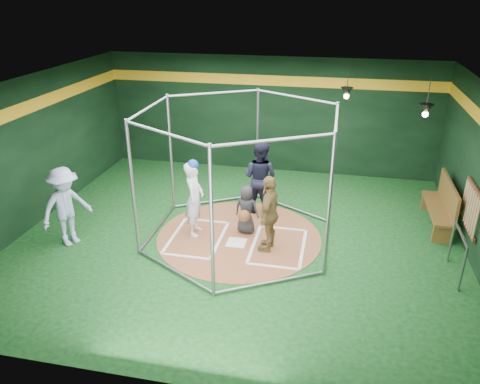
% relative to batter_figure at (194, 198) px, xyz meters
% --- Properties ---
extents(room_shell, '(10.10, 9.10, 3.53)m').
position_rel_batter_figure_xyz_m(room_shell, '(1.04, 0.05, 0.83)').
color(room_shell, '#0C3711').
rests_on(room_shell, ground).
extents(clay_disc, '(3.80, 3.80, 0.01)m').
position_rel_batter_figure_xyz_m(clay_disc, '(1.04, 0.04, -0.92)').
color(clay_disc, brown).
rests_on(clay_disc, ground).
extents(home_plate, '(0.43, 0.43, 0.01)m').
position_rel_batter_figure_xyz_m(home_plate, '(1.04, -0.26, -0.91)').
color(home_plate, white).
rests_on(home_plate, clay_disc).
extents(batter_box_left, '(1.17, 1.77, 0.01)m').
position_rel_batter_figure_xyz_m(batter_box_left, '(0.09, -0.21, -0.91)').
color(batter_box_left, white).
rests_on(batter_box_left, clay_disc).
extents(batter_box_right, '(1.17, 1.77, 0.01)m').
position_rel_batter_figure_xyz_m(batter_box_right, '(1.99, -0.21, -0.91)').
color(batter_box_right, white).
rests_on(batter_box_right, clay_disc).
extents(batting_cage, '(4.05, 4.67, 3.00)m').
position_rel_batter_figure_xyz_m(batting_cage, '(1.04, 0.04, 0.58)').
color(batting_cage, gray).
rests_on(batting_cage, ground).
extents(bat_rack, '(0.07, 1.25, 0.98)m').
position_rel_batter_figure_xyz_m(bat_rack, '(5.96, 0.44, 0.13)').
color(bat_rack, brown).
rests_on(bat_rack, room_shell).
extents(pendant_lamp_near, '(0.34, 0.34, 0.90)m').
position_rel_batter_figure_xyz_m(pendant_lamp_near, '(3.24, 3.64, 1.82)').
color(pendant_lamp_near, black).
rests_on(pendant_lamp_near, room_shell).
extents(pendant_lamp_far, '(0.34, 0.34, 0.90)m').
position_rel_batter_figure_xyz_m(pendant_lamp_far, '(5.04, 2.04, 1.82)').
color(pendant_lamp_far, black).
rests_on(pendant_lamp_far, room_shell).
extents(batter_figure, '(0.47, 0.67, 1.84)m').
position_rel_batter_figure_xyz_m(batter_figure, '(0.00, 0.00, 0.00)').
color(batter_figure, silver).
rests_on(batter_figure, clay_disc).
extents(visitor_leopard, '(0.56, 1.06, 1.73)m').
position_rel_batter_figure_xyz_m(visitor_leopard, '(1.78, -0.34, -0.05)').
color(visitor_leopard, '#9E8143').
rests_on(visitor_leopard, clay_disc).
extents(catcher_figure, '(0.62, 0.61, 1.17)m').
position_rel_batter_figure_xyz_m(catcher_figure, '(1.16, 0.29, -0.33)').
color(catcher_figure, black).
rests_on(catcher_figure, clay_disc).
extents(umpire, '(1.09, 0.97, 1.88)m').
position_rel_batter_figure_xyz_m(umpire, '(1.27, 1.46, 0.03)').
color(umpire, black).
rests_on(umpire, clay_disc).
extents(bystander_blue, '(1.15, 1.36, 1.82)m').
position_rel_batter_figure_xyz_m(bystander_blue, '(-2.63, -1.02, -0.01)').
color(bystander_blue, '#9AADCB').
rests_on(bystander_blue, ground).
extents(dugout_bench, '(0.46, 1.98, 1.15)m').
position_rel_batter_figure_xyz_m(dugout_bench, '(5.68, 1.59, -0.33)').
color(dugout_bench, brown).
rests_on(dugout_bench, ground).
extents(steel_railing, '(0.05, 1.13, 0.97)m').
position_rel_batter_figure_xyz_m(steel_railing, '(5.59, -0.60, -0.27)').
color(steel_railing, gray).
rests_on(steel_railing, ground).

